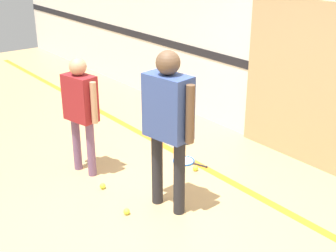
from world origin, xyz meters
TOP-DOWN VIEW (x-y plane):
  - ground_plane at (0.00, 0.00)m, footprint 16.00×16.00m
  - wall_back at (0.00, 2.23)m, footprint 16.00×0.07m
  - floor_stripe at (0.00, 1.07)m, footprint 14.40×0.10m
  - person_instructor at (0.02, 0.17)m, footprint 0.63×0.33m
  - person_student_left at (-1.22, -0.13)m, footprint 0.52×0.30m
  - racket_spare_on_floor at (-0.68, 0.99)m, footprint 0.50×0.36m
  - racket_second_spare at (-1.22, 1.36)m, footprint 0.47×0.49m
  - tennis_ball_near_instructor at (-0.13, -0.25)m, footprint 0.07×0.07m
  - tennis_ball_by_spare_racket at (-0.42, 0.93)m, footprint 0.07×0.07m
  - tennis_ball_stray_left at (-0.74, -0.18)m, footprint 0.07×0.07m

SIDE VIEW (x-z plane):
  - ground_plane at x=0.00m, z-range 0.00..0.00m
  - floor_stripe at x=0.00m, z-range 0.00..0.01m
  - racket_spare_on_floor at x=-0.68m, z-range -0.01..0.03m
  - racket_second_spare at x=-1.22m, z-range -0.01..0.03m
  - tennis_ball_near_instructor at x=-0.13m, z-range 0.00..0.07m
  - tennis_ball_by_spare_racket at x=-0.42m, z-range 0.00..0.07m
  - tennis_ball_stray_left at x=-0.74m, z-range 0.00..0.07m
  - person_student_left at x=-1.22m, z-range 0.17..1.57m
  - person_instructor at x=0.02m, z-range 0.20..1.87m
  - wall_back at x=0.00m, z-range 0.00..3.20m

